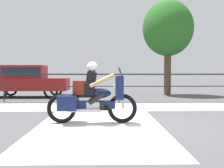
% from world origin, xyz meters
% --- Properties ---
extents(ground_plane, '(120.00, 120.00, 0.00)m').
position_xyz_m(ground_plane, '(0.00, 0.00, 0.00)').
color(ground_plane, '#4C4C4F').
extents(sidewalk_band, '(44.00, 2.40, 0.01)m').
position_xyz_m(sidewalk_band, '(0.00, 3.40, 0.01)').
color(sidewalk_band, '#B7B2A8').
rests_on(sidewalk_band, ground).
extents(crosswalk_band, '(3.06, 6.00, 0.01)m').
position_xyz_m(crosswalk_band, '(-0.74, -0.20, 0.00)').
color(crosswalk_band, silver).
rests_on(crosswalk_band, ground).
extents(fence_railing, '(36.00, 0.05, 1.26)m').
position_xyz_m(fence_railing, '(0.00, 5.31, 0.99)').
color(fence_railing, '#232326').
rests_on(fence_railing, ground).
extents(motorcycle, '(2.35, 0.76, 1.60)m').
position_xyz_m(motorcycle, '(-0.95, 0.10, 0.70)').
color(motorcycle, black).
rests_on(motorcycle, ground).
extents(parked_car, '(4.05, 1.65, 1.68)m').
position_xyz_m(parked_car, '(-4.71, 7.69, 0.96)').
color(parked_car, maroon).
rests_on(parked_car, ground).
extents(tree_behind_sign, '(2.89, 2.89, 5.42)m').
position_xyz_m(tree_behind_sign, '(2.95, 8.89, 3.79)').
color(tree_behind_sign, brown).
rests_on(tree_behind_sign, ground).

